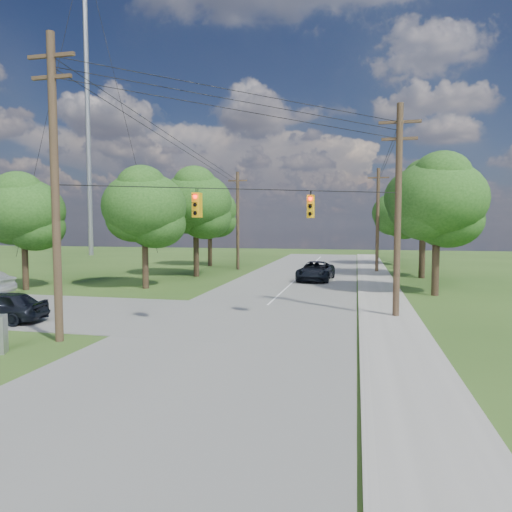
% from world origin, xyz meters
% --- Properties ---
extents(ground, '(140.00, 140.00, 0.00)m').
position_xyz_m(ground, '(0.00, 0.00, 0.00)').
color(ground, '#2B4C19').
rests_on(ground, ground).
extents(main_road, '(10.00, 100.00, 0.03)m').
position_xyz_m(main_road, '(2.00, 5.00, 0.01)').
color(main_road, gray).
rests_on(main_road, ground).
extents(sidewalk_east, '(2.60, 100.00, 0.12)m').
position_xyz_m(sidewalk_east, '(8.70, 5.00, 0.06)').
color(sidewalk_east, '#ABA7A0').
rests_on(sidewalk_east, ground).
extents(pole_sw, '(2.00, 0.32, 12.00)m').
position_xyz_m(pole_sw, '(-4.60, 0.40, 6.23)').
color(pole_sw, '#4D3727').
rests_on(pole_sw, ground).
extents(pole_ne, '(2.00, 0.32, 10.50)m').
position_xyz_m(pole_ne, '(8.90, 8.00, 5.47)').
color(pole_ne, '#4D3727').
rests_on(pole_ne, ground).
extents(pole_north_e, '(2.00, 0.32, 10.00)m').
position_xyz_m(pole_north_e, '(8.90, 30.00, 5.13)').
color(pole_north_e, '#4D3727').
rests_on(pole_north_e, ground).
extents(pole_north_w, '(2.00, 0.32, 10.00)m').
position_xyz_m(pole_north_w, '(-5.00, 30.00, 5.13)').
color(pole_north_w, '#4D3727').
rests_on(pole_north_w, ground).
extents(power_lines, '(13.93, 29.62, 4.93)m').
position_xyz_m(power_lines, '(1.50, 11.54, 9.15)').
color(power_lines, black).
rests_on(power_lines, ground).
extents(traffic_signals, '(4.91, 3.27, 1.05)m').
position_xyz_m(traffic_signals, '(2.55, 4.43, 5.50)').
color(traffic_signals, '#ECA70D').
rests_on(traffic_signals, ground).
extents(radio_mast, '(0.70, 0.70, 45.00)m').
position_xyz_m(radio_mast, '(-32.00, 46.00, 22.50)').
color(radio_mast, gray).
rests_on(radio_mast, ground).
extents(tree_w_near, '(6.00, 6.00, 8.40)m').
position_xyz_m(tree_w_near, '(-8.00, 15.00, 5.92)').
color(tree_w_near, '#3F311F').
rests_on(tree_w_near, ground).
extents(tree_w_mid, '(6.40, 6.40, 9.22)m').
position_xyz_m(tree_w_mid, '(-7.00, 23.00, 6.58)').
color(tree_w_mid, '#3F311F').
rests_on(tree_w_mid, ground).
extents(tree_w_far, '(6.00, 6.00, 8.73)m').
position_xyz_m(tree_w_far, '(-9.00, 33.00, 6.25)').
color(tree_w_far, '#3F311F').
rests_on(tree_w_far, ground).
extents(tree_e_near, '(6.20, 6.20, 8.81)m').
position_xyz_m(tree_e_near, '(12.00, 16.00, 6.25)').
color(tree_e_near, '#3F311F').
rests_on(tree_e_near, ground).
extents(tree_e_mid, '(6.60, 6.60, 9.64)m').
position_xyz_m(tree_e_mid, '(12.50, 26.00, 6.91)').
color(tree_e_mid, '#3F311F').
rests_on(tree_e_mid, ground).
extents(tree_e_far, '(5.80, 5.80, 8.32)m').
position_xyz_m(tree_e_far, '(11.50, 38.00, 5.92)').
color(tree_e_far, '#3F311F').
rests_on(tree_e_far, ground).
extents(tree_cross_n, '(5.60, 5.60, 7.91)m').
position_xyz_m(tree_cross_n, '(-16.00, 12.50, 5.59)').
color(tree_cross_n, '#3F311F').
rests_on(tree_cross_n, ground).
extents(car_main_north, '(3.02, 5.79, 1.56)m').
position_xyz_m(car_main_north, '(3.69, 22.14, 0.81)').
color(car_main_north, black).
rests_on(car_main_north, main_road).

